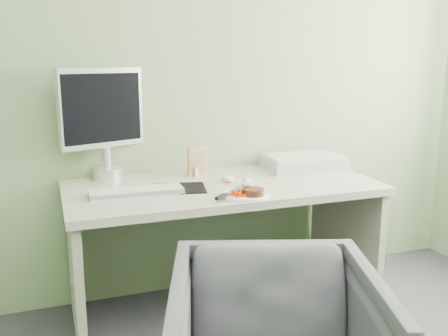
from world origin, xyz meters
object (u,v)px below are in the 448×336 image
object	(u,v)px
desk	(223,217)
plate	(245,195)
monitor	(104,117)
scanner	(303,163)

from	to	relation	value
desk	plate	xyz separation A→B (m)	(0.02, -0.26, 0.19)
plate	desk	bearing A→B (deg)	93.85
desk	plate	distance (m)	0.32
plate	monitor	world-z (taller)	monitor
scanner	monitor	xyz separation A→B (m)	(-1.12, 0.14, 0.30)
plate	scanner	bearing A→B (deg)	38.42
desk	scanner	xyz separation A→B (m)	(0.57, 0.18, 0.22)
desk	monitor	world-z (taller)	monitor
scanner	monitor	distance (m)	1.17
desk	plate	size ratio (longest dim) A/B	7.05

